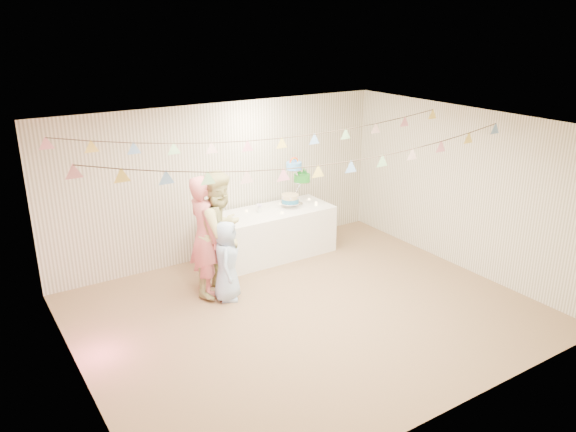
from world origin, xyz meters
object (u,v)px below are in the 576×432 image
table (270,233)px  person_child (227,261)px  person_adult_a (205,236)px  person_adult_b (221,233)px  cake_stand (296,186)px

table → person_child: person_child is taller
person_adult_a → person_adult_b: person_adult_b is taller
table → person_child: 1.68m
person_adult_a → person_adult_b: 0.24m
cake_stand → person_adult_a: size_ratio=0.44×
table → person_child: bearing=-143.0°
table → person_adult_b: size_ratio=1.17×
person_adult_a → cake_stand: bearing=-70.1°
person_adult_a → person_child: person_adult_a is taller
person_child → person_adult_b: bearing=19.5°
table → cake_stand: (0.55, 0.05, 0.74)m
person_child → person_adult_a: bearing=55.9°
cake_stand → person_adult_b: bearing=-156.7°
person_adult_b → person_child: bearing=-135.5°
person_adult_a → table: bearing=-65.5°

